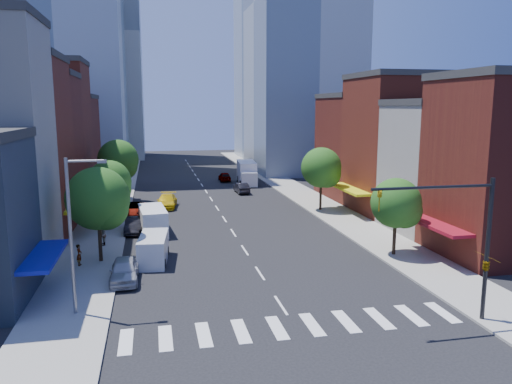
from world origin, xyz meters
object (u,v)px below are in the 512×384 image
Objects in this scene: parked_car_second at (134,225)px; traffic_car_far at (225,177)px; taxi at (167,201)px; parked_car_rear at (153,213)px; pedestrian_near at (79,255)px; cargo_van_near at (153,249)px; box_truck at (247,173)px; traffic_car_oncoming at (241,188)px; parked_car_front at (124,270)px; pedestrian_far at (102,235)px; parked_car_third at (134,209)px; cargo_van_far at (153,221)px.

parked_car_second is 1.03× the size of traffic_car_far.
parked_car_second is 0.83× the size of taxi.
parked_car_rear is 16.40m from pedestrian_near.
cargo_van_near is 5.44m from pedestrian_near.
box_truck is (12.89, 16.47, 0.85)m from taxi.
cargo_van_near is 1.18× the size of traffic_car_oncoming.
cargo_van_near reaches higher than traffic_car_oncoming.
box_truck is (16.55, 41.69, 0.83)m from parked_car_front.
traffic_car_far is 2.45× the size of pedestrian_far.
taxi is at bearing 81.84° from parked_car_front.
parked_car_front is at bearing -90.78° from taxi.
parked_car_third is at bearing 163.11° from pedestrian_far.
traffic_car_far is 0.49× the size of box_truck.
pedestrian_near is (-16.97, -41.16, 0.23)m from traffic_car_far.
pedestrian_far is (-18.83, -32.47, -0.59)m from box_truck.
parked_car_second is 0.86× the size of parked_car_third.
parked_car_rear is 2.51× the size of pedestrian_far.
cargo_van_near is 0.60× the size of box_truck.
pedestrian_far reaches higher than parked_car_second.
cargo_van_far is 1.37× the size of traffic_car_far.
parked_car_rear is at bearing -117.60° from box_truck.
parked_car_third is 2.94× the size of pedestrian_far.
parked_car_second is at bearing 89.21° from parked_car_front.
pedestrian_far is (-5.94, -16.00, 0.25)m from taxi.
pedestrian_near is (-3.46, -17.64, 0.24)m from parked_car_third.
pedestrian_near is at bearing -173.62° from cargo_van_near.
taxi is at bearing -122.60° from box_truck.
cargo_van_far is (0.01, -6.14, 0.56)m from parked_car_rear.
traffic_car_oncoming is 2.51× the size of pedestrian_far.
traffic_car_oncoming is (12.21, 14.15, 0.09)m from parked_car_rear.
pedestrian_far is at bearing 134.61° from cargo_van_near.
parked_car_third is at bearing 90.10° from parked_car_front.
parked_car_second is 0.75× the size of cargo_van_far.
parked_car_second is at bearing -114.84° from box_truck.
cargo_van_far is at bearing -13.70° from parked_car_second.
cargo_van_near is 2.95× the size of pedestrian_far.
parked_car_second is 0.51× the size of box_truck.
box_truck reaches higher than taxi.
parked_car_front is at bearing -88.42° from parked_car_second.
box_truck is at bearing 59.43° from taxi.
pedestrian_near reaches higher than parked_car_third.
cargo_van_near is at bearing 63.28° from parked_car_front.
pedestrian_far reaches higher than taxi.
box_truck is at bearing 133.68° from traffic_car_far.
traffic_car_far is (11.51, 25.70, 0.09)m from parked_car_rear.
parked_car_front is at bearing 64.63° from traffic_car_oncoming.
pedestrian_near reaches higher than taxi.
box_truck is (14.56, 37.77, 0.57)m from cargo_van_near.
pedestrian_far is (-4.29, -3.97, -0.18)m from cargo_van_far.
parked_car_third is 26.12m from box_truck.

